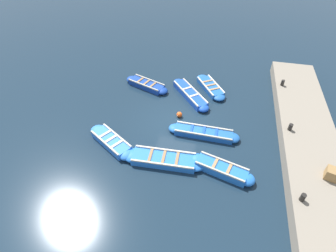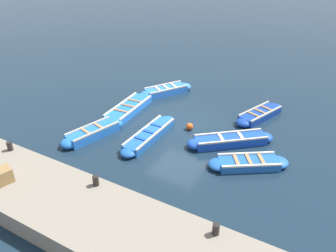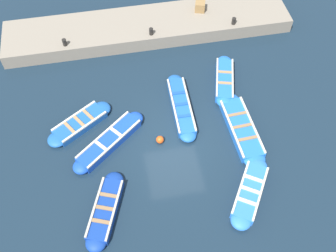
{
  "view_description": "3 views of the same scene",
  "coord_description": "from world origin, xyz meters",
  "px_view_note": "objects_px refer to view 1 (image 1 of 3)",
  "views": [
    {
      "loc": [
        -2.09,
        10.85,
        9.81
      ],
      "look_at": [
        0.26,
        0.53,
        0.19
      ],
      "focal_mm": 28.0,
      "sensor_mm": 36.0,
      "label": 1
    },
    {
      "loc": [
        -12.04,
        -6.08,
        7.71
      ],
      "look_at": [
        -1.0,
        0.08,
        0.42
      ],
      "focal_mm": 35.0,
      "sensor_mm": 36.0,
      "label": 2
    },
    {
      "loc": [
        8.71,
        -1.91,
        13.78
      ],
      "look_at": [
        -0.52,
        -0.18,
        0.53
      ],
      "focal_mm": 42.0,
      "sensor_mm": 36.0,
      "label": 3
    }
  ],
  "objects_px": {
    "boat_drifting": "(147,85)",
    "boat_tucked": "(164,159)",
    "wooden_crate": "(332,174)",
    "boat_near_quay": "(111,142)",
    "buoy_orange_near": "(179,115)",
    "bollard_mid_north": "(290,127)",
    "boat_mid_row": "(221,169)",
    "boat_centre": "(190,94)",
    "bollard_north": "(283,83)",
    "boat_outer_left": "(204,133)",
    "bollard_mid_south": "(303,197)",
    "boat_alongside": "(210,87)"
  },
  "relations": [
    {
      "from": "boat_mid_row",
      "to": "boat_drifting",
      "type": "relative_size",
      "value": 0.98
    },
    {
      "from": "boat_mid_row",
      "to": "boat_centre",
      "type": "relative_size",
      "value": 0.95
    },
    {
      "from": "boat_drifting",
      "to": "bollard_north",
      "type": "bearing_deg",
      "value": -172.96
    },
    {
      "from": "boat_drifting",
      "to": "wooden_crate",
      "type": "relative_size",
      "value": 6.63
    },
    {
      "from": "boat_outer_left",
      "to": "boat_centre",
      "type": "bearing_deg",
      "value": -68.95
    },
    {
      "from": "bollard_mid_south",
      "to": "wooden_crate",
      "type": "relative_size",
      "value": 0.71
    },
    {
      "from": "boat_mid_row",
      "to": "boat_drifting",
      "type": "bearing_deg",
      "value": -48.29
    },
    {
      "from": "boat_mid_row",
      "to": "boat_tucked",
      "type": "distance_m",
      "value": 2.74
    },
    {
      "from": "boat_near_quay",
      "to": "boat_mid_row",
      "type": "bearing_deg",
      "value": 174.43
    },
    {
      "from": "boat_drifting",
      "to": "wooden_crate",
      "type": "xyz_separation_m",
      "value": [
        -9.82,
        5.86,
        0.79
      ]
    },
    {
      "from": "boat_tucked",
      "to": "wooden_crate",
      "type": "relative_size",
      "value": 8.14
    },
    {
      "from": "boat_tucked",
      "to": "bollard_mid_south",
      "type": "xyz_separation_m",
      "value": [
        -5.88,
        1.27,
        0.72
      ]
    },
    {
      "from": "boat_drifting",
      "to": "buoy_orange_near",
      "type": "bearing_deg",
      "value": 136.99
    },
    {
      "from": "buoy_orange_near",
      "to": "boat_mid_row",
      "type": "bearing_deg",
      "value": 127.26
    },
    {
      "from": "wooden_crate",
      "to": "bollard_north",
      "type": "bearing_deg",
      "value": -79.13
    },
    {
      "from": "boat_mid_row",
      "to": "buoy_orange_near",
      "type": "xyz_separation_m",
      "value": [
        2.65,
        -3.48,
        -0.04
      ]
    },
    {
      "from": "boat_near_quay",
      "to": "buoy_orange_near",
      "type": "xyz_separation_m",
      "value": [
        -2.99,
        -2.93,
        -0.03
      ]
    },
    {
      "from": "bollard_mid_north",
      "to": "boat_mid_row",
      "type": "bearing_deg",
      "value": 42.61
    },
    {
      "from": "boat_drifting",
      "to": "boat_centre",
      "type": "xyz_separation_m",
      "value": [
        -2.98,
        0.44,
        0.01
      ]
    },
    {
      "from": "boat_alongside",
      "to": "bollard_mid_south",
      "type": "bearing_deg",
      "value": 118.63
    },
    {
      "from": "boat_mid_row",
      "to": "bollard_north",
      "type": "relative_size",
      "value": 9.16
    },
    {
      "from": "boat_centre",
      "to": "buoy_orange_near",
      "type": "distance_m",
      "value": 2.09
    },
    {
      "from": "boat_tucked",
      "to": "boat_alongside",
      "type": "height_order",
      "value": "boat_tucked"
    },
    {
      "from": "boat_near_quay",
      "to": "wooden_crate",
      "type": "relative_size",
      "value": 6.31
    },
    {
      "from": "wooden_crate",
      "to": "boat_mid_row",
      "type": "bearing_deg",
      "value": 1.87
    },
    {
      "from": "boat_centre",
      "to": "bollard_mid_south",
      "type": "distance_m",
      "value": 8.81
    },
    {
      "from": "boat_outer_left",
      "to": "wooden_crate",
      "type": "bearing_deg",
      "value": 159.18
    },
    {
      "from": "bollard_north",
      "to": "bollard_mid_north",
      "type": "height_order",
      "value": "same"
    },
    {
      "from": "boat_outer_left",
      "to": "boat_drifting",
      "type": "relative_size",
      "value": 1.17
    },
    {
      "from": "bollard_mid_north",
      "to": "wooden_crate",
      "type": "distance_m",
      "value": 3.05
    },
    {
      "from": "boat_mid_row",
      "to": "boat_outer_left",
      "type": "xyz_separation_m",
      "value": [
        1.1,
        -2.27,
        -0.04
      ]
    },
    {
      "from": "bollard_north",
      "to": "bollard_mid_north",
      "type": "bearing_deg",
      "value": 90.0
    },
    {
      "from": "boat_tucked",
      "to": "bollard_mid_north",
      "type": "distance_m",
      "value": 6.6
    },
    {
      "from": "buoy_orange_near",
      "to": "boat_outer_left",
      "type": "bearing_deg",
      "value": 141.79
    },
    {
      "from": "boat_mid_row",
      "to": "buoy_orange_near",
      "type": "bearing_deg",
      "value": -52.74
    },
    {
      "from": "buoy_orange_near",
      "to": "boat_tucked",
      "type": "bearing_deg",
      "value": 88.57
    },
    {
      "from": "boat_centre",
      "to": "bollard_mid_north",
      "type": "relative_size",
      "value": 9.67
    },
    {
      "from": "boat_mid_row",
      "to": "boat_drifting",
      "type": "distance_m",
      "value": 8.04
    },
    {
      "from": "boat_alongside",
      "to": "buoy_orange_near",
      "type": "height_order",
      "value": "boat_alongside"
    },
    {
      "from": "boat_alongside",
      "to": "bollard_mid_north",
      "type": "height_order",
      "value": "bollard_mid_north"
    },
    {
      "from": "boat_mid_row",
      "to": "boat_centre",
      "type": "distance_m",
      "value": 6.04
    },
    {
      "from": "boat_alongside",
      "to": "wooden_crate",
      "type": "bearing_deg",
      "value": 130.88
    },
    {
      "from": "boat_near_quay",
      "to": "wooden_crate",
      "type": "distance_m",
      "value": 10.15
    },
    {
      "from": "boat_outer_left",
      "to": "buoy_orange_near",
      "type": "xyz_separation_m",
      "value": [
        1.55,
        -1.22,
        -0.0
      ]
    },
    {
      "from": "boat_drifting",
      "to": "boat_tucked",
      "type": "height_order",
      "value": "boat_drifting"
    },
    {
      "from": "boat_mid_row",
      "to": "boat_tucked",
      "type": "relative_size",
      "value": 0.8
    },
    {
      "from": "bollard_north",
      "to": "buoy_orange_near",
      "type": "bearing_deg",
      "value": 31.62
    },
    {
      "from": "bollard_mid_north",
      "to": "bollard_mid_south",
      "type": "xyz_separation_m",
      "value": [
        0.0,
        4.16,
        0.0
      ]
    },
    {
      "from": "boat_outer_left",
      "to": "bollard_north",
      "type": "distance_m",
      "value": 6.44
    },
    {
      "from": "boat_drifting",
      "to": "boat_tucked",
      "type": "xyz_separation_m",
      "value": [
        -2.61,
        6.01,
        -0.01
      ]
    }
  ]
}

